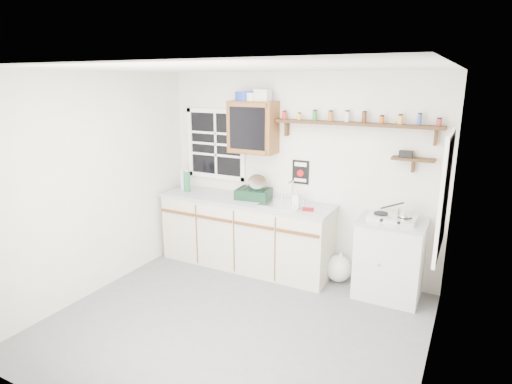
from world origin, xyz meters
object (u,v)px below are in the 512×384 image
right_cabinet (389,258)px  upper_cabinet (253,127)px  spice_shelf (355,123)px  main_cabinet (246,233)px  dish_rack (255,191)px  hotplate (392,218)px

right_cabinet → upper_cabinet: bearing=176.2°
spice_shelf → main_cabinet: bearing=-170.7°
upper_cabinet → spice_shelf: upper_cabinet is taller
main_cabinet → dish_rack: 0.57m
main_cabinet → dish_rack: bearing=34.8°
right_cabinet → dish_rack: (-1.74, 0.04, 0.57)m
right_cabinet → upper_cabinet: upper_cabinet is taller
right_cabinet → spice_shelf: bearing=160.4°
right_cabinet → spice_shelf: spice_shelf is taller
upper_cabinet → dish_rack: (0.06, -0.08, -0.80)m
spice_shelf → dish_rack: 1.52m
right_cabinet → hotplate: hotplate is taller
main_cabinet → spice_shelf: (1.31, 0.21, 1.47)m
upper_cabinet → dish_rack: bearing=-50.3°
hotplate → dish_rack: bearing=-179.7°
dish_rack → hotplate: (1.74, -0.06, -0.08)m
main_cabinet → upper_cabinet: bearing=76.3°
spice_shelf → hotplate: 1.14m
right_cabinet → hotplate: size_ratio=1.77×
upper_cabinet → hotplate: 2.01m
spice_shelf → dish_rack: bearing=-173.2°
upper_cabinet → dish_rack: upper_cabinet is taller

